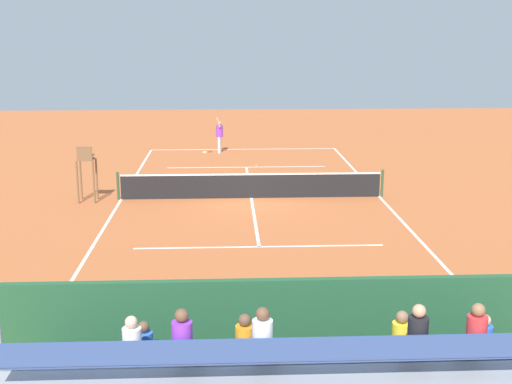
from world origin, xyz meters
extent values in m
plane|color=#BC6033|center=(0.00, 0.00, 0.00)|extent=(60.00, 60.00, 0.00)
cube|color=white|center=(0.00, -11.00, 0.00)|extent=(10.00, 0.10, 0.01)
cube|color=white|center=(0.00, 11.00, 0.00)|extent=(10.00, 0.10, 0.01)
cube|color=white|center=(-5.00, 0.00, 0.00)|extent=(0.10, 22.00, 0.01)
cube|color=white|center=(5.00, 0.00, 0.00)|extent=(0.10, 22.00, 0.01)
cube|color=white|center=(0.00, -6.05, 0.00)|extent=(7.50, 0.10, 0.01)
cube|color=white|center=(0.00, 6.05, 0.00)|extent=(7.50, 0.10, 0.01)
cube|color=white|center=(0.00, 0.00, 0.00)|extent=(0.10, 12.10, 0.01)
cube|color=white|center=(0.00, -11.00, 0.00)|extent=(0.10, 0.30, 0.01)
cube|color=black|center=(0.00, 0.00, 0.46)|extent=(10.00, 0.02, 0.91)
cube|color=white|center=(0.00, 0.00, 0.94)|extent=(10.00, 0.04, 0.06)
cylinder|color=#2D5133|center=(-5.10, 0.00, 0.54)|extent=(0.10, 0.10, 1.07)
cylinder|color=#2D5133|center=(5.10, 0.00, 0.54)|extent=(0.10, 0.10, 1.07)
cube|color=#235633|center=(0.00, 14.00, 1.00)|extent=(18.00, 0.16, 2.00)
cube|color=#9EA0A5|center=(0.00, 14.35, 0.23)|extent=(9.00, 0.10, 0.45)
cube|color=#9EA0A5|center=(0.00, 14.70, 0.41)|extent=(9.00, 0.80, 0.08)
cube|color=#9EA0A5|center=(0.00, 14.32, 0.23)|extent=(9.00, 0.04, 0.45)
cube|color=#335193|center=(0.00, 14.80, 0.83)|extent=(8.60, 0.36, 0.04)
cube|color=#335193|center=(0.00, 14.98, 1.03)|extent=(8.60, 0.03, 0.36)
cube|color=#9EA0A5|center=(0.00, 15.50, 0.86)|extent=(9.00, 0.80, 0.08)
cube|color=#9EA0A5|center=(0.00, 15.12, 0.68)|extent=(9.00, 0.04, 0.45)
cube|color=#335193|center=(0.00, 15.60, 1.28)|extent=(8.60, 0.36, 0.04)
cube|color=#335193|center=(0.00, 15.78, 1.48)|extent=(8.60, 0.03, 0.36)
cube|color=#9EA0A5|center=(0.00, 16.30, 1.31)|extent=(9.00, 0.80, 0.08)
cube|color=#9EA0A5|center=(0.00, 15.92, 1.12)|extent=(9.00, 0.04, 0.45)
cube|color=#335193|center=(0.00, 16.40, 1.73)|extent=(8.60, 0.36, 0.04)
cube|color=#335193|center=(0.00, 16.58, 1.93)|extent=(8.60, 0.03, 0.36)
cylinder|color=#9EA0A5|center=(4.50, 15.50, 1.18)|extent=(0.06, 0.06, 2.35)
cube|color=#2D2D33|center=(0.71, 15.43, 1.32)|extent=(0.32, 0.40, 0.12)
cylinder|color=orange|center=(0.71, 15.55, 1.60)|extent=(0.30, 0.30, 0.45)
sphere|color=brown|center=(0.71, 15.55, 1.93)|extent=(0.20, 0.20, 0.20)
cube|color=#2D2D33|center=(2.46, 15.43, 1.32)|extent=(0.32, 0.40, 0.12)
cylinder|color=white|center=(2.46, 15.55, 1.60)|extent=(0.30, 0.30, 0.45)
sphere|color=beige|center=(2.46, 15.55, 1.93)|extent=(0.20, 0.20, 0.20)
cube|color=#2D2D33|center=(0.47, 16.23, 1.77)|extent=(0.32, 0.40, 0.12)
cylinder|color=white|center=(0.47, 16.35, 2.06)|extent=(0.30, 0.30, 0.45)
sphere|color=brown|center=(0.47, 16.35, 2.38)|extent=(0.20, 0.20, 0.20)
cube|color=#2D2D33|center=(1.63, 16.23, 1.77)|extent=(0.32, 0.40, 0.12)
cylinder|color=purple|center=(1.63, 16.35, 2.06)|extent=(0.30, 0.30, 0.45)
sphere|color=brown|center=(1.63, 16.35, 2.38)|extent=(0.20, 0.20, 0.20)
cube|color=#2D2D33|center=(-3.45, 14.63, 0.87)|extent=(0.32, 0.40, 0.12)
cylinder|color=blue|center=(-3.45, 14.75, 1.16)|extent=(0.30, 0.30, 0.45)
sphere|color=beige|center=(-3.45, 14.75, 1.48)|extent=(0.20, 0.20, 0.20)
cube|color=#2D2D33|center=(-1.79, 16.23, 1.77)|extent=(0.32, 0.40, 0.12)
cylinder|color=black|center=(-1.79, 16.35, 2.06)|extent=(0.30, 0.30, 0.45)
sphere|color=tan|center=(-1.79, 16.35, 2.38)|extent=(0.20, 0.20, 0.20)
cube|color=#2D2D33|center=(-2.66, 16.23, 1.77)|extent=(0.32, 0.40, 0.12)
cylinder|color=red|center=(-2.66, 16.35, 2.06)|extent=(0.30, 0.30, 0.45)
sphere|color=#8C6647|center=(-2.66, 16.35, 2.38)|extent=(0.20, 0.20, 0.20)
cube|color=#2D2D33|center=(2.38, 14.63, 0.87)|extent=(0.32, 0.40, 0.12)
cylinder|color=blue|center=(2.38, 14.75, 1.16)|extent=(0.30, 0.30, 0.45)
sphere|color=brown|center=(2.38, 14.75, 1.48)|extent=(0.20, 0.20, 0.20)
cube|color=#2D2D33|center=(-1.78, 15.43, 1.32)|extent=(0.32, 0.40, 0.12)
cylinder|color=yellow|center=(-1.78, 15.55, 1.60)|extent=(0.30, 0.30, 0.45)
sphere|color=#8C6647|center=(-1.78, 15.55, 1.93)|extent=(0.20, 0.20, 0.20)
cylinder|color=brown|center=(5.90, -0.07, 0.80)|extent=(0.07, 0.07, 1.60)
cylinder|color=brown|center=(6.50, -0.07, 0.80)|extent=(0.07, 0.07, 1.60)
cylinder|color=brown|center=(5.90, 0.53, 0.80)|extent=(0.07, 0.07, 1.60)
cylinder|color=brown|center=(6.50, 0.53, 0.80)|extent=(0.07, 0.07, 1.60)
cube|color=brown|center=(6.20, 0.23, 1.63)|extent=(0.56, 0.56, 0.06)
cube|color=brown|center=(6.20, 0.47, 1.90)|extent=(0.56, 0.06, 0.48)
cube|color=brown|center=(5.94, 0.23, 1.78)|extent=(0.04, 0.48, 0.04)
cube|color=brown|center=(6.46, 0.23, 1.78)|extent=(0.04, 0.48, 0.04)
cube|color=#234C2D|center=(-1.51, 13.20, 0.45)|extent=(1.80, 0.40, 0.05)
cylinder|color=#234C2D|center=(-2.26, 13.20, 0.23)|extent=(0.06, 0.06, 0.45)
cylinder|color=#234C2D|center=(-0.76, 13.20, 0.23)|extent=(0.06, 0.06, 0.45)
cube|color=#234C2D|center=(-1.51, 13.38, 0.75)|extent=(1.80, 0.04, 0.36)
cube|color=black|center=(0.05, 13.40, 0.18)|extent=(0.90, 0.36, 0.36)
cylinder|color=white|center=(1.26, -10.11, 0.42)|extent=(0.14, 0.14, 0.85)
cylinder|color=white|center=(1.31, -9.90, 0.42)|extent=(0.14, 0.14, 0.85)
cylinder|color=purple|center=(1.28, -10.01, 1.15)|extent=(0.44, 0.44, 0.60)
sphere|color=tan|center=(1.28, -10.01, 1.56)|extent=(0.22, 0.22, 0.22)
cylinder|color=tan|center=(1.34, -9.79, 1.65)|extent=(0.26, 0.15, 0.55)
cylinder|color=tan|center=(1.23, -10.22, 1.18)|extent=(0.11, 0.11, 0.50)
cylinder|color=black|center=(1.84, -10.20, 0.01)|extent=(0.27, 0.12, 0.03)
torus|color=#D8CC4C|center=(2.09, -10.11, 0.01)|extent=(0.39, 0.39, 0.02)
cylinder|color=white|center=(2.09, -10.11, 0.01)|extent=(0.25, 0.25, 0.00)
sphere|color=#CCDB33|center=(-0.49, -6.32, 0.03)|extent=(0.07, 0.07, 0.07)
camera|label=1|loc=(0.97, 25.28, 6.32)|focal=47.29mm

